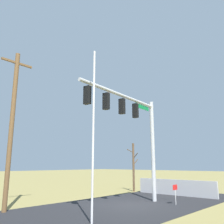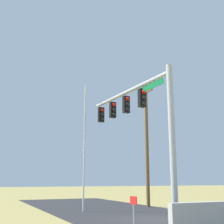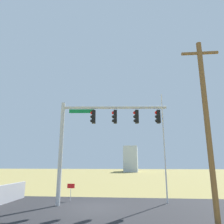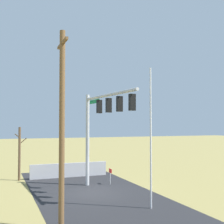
# 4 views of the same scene
# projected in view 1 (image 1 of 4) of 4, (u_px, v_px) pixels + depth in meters

# --- Properties ---
(ground_plane) EXTENTS (160.00, 160.00, 0.00)m
(ground_plane) POSITION_uv_depth(u_px,v_px,m) (130.00, 205.00, 15.10)
(ground_plane) COLOR olive
(road_surface) EXTENTS (28.00, 8.00, 0.01)m
(road_surface) POSITION_uv_depth(u_px,v_px,m) (81.00, 215.00, 12.21)
(road_surface) COLOR #232326
(road_surface) RESTS_ON ground_plane
(sidewalk_corner) EXTENTS (6.00, 6.00, 0.01)m
(sidewalk_corner) POSITION_uv_depth(u_px,v_px,m) (162.00, 200.00, 17.30)
(sidewalk_corner) COLOR #B7B5AD
(sidewalk_corner) RESTS_ON ground_plane
(retaining_fence) EXTENTS (0.20, 6.88, 1.26)m
(retaining_fence) POSITION_uv_depth(u_px,v_px,m) (175.00, 187.00, 19.88)
(retaining_fence) COLOR #A8A8AD
(retaining_fence) RESTS_ON ground_plane
(signal_mast) EXTENTS (7.65, 0.90, 7.04)m
(signal_mast) POSITION_uv_depth(u_px,v_px,m) (134.00, 123.00, 15.76)
(signal_mast) COLOR #B2B5BA
(signal_mast) RESTS_ON ground_plane
(flagpole) EXTENTS (0.10, 0.10, 7.96)m
(flagpole) POSITION_uv_depth(u_px,v_px,m) (93.00, 131.00, 11.10)
(flagpole) COLOR silver
(flagpole) RESTS_ON ground_plane
(utility_pole) EXTENTS (1.90, 0.26, 9.09)m
(utility_pole) POSITION_uv_depth(u_px,v_px,m) (12.00, 125.00, 13.80)
(utility_pole) COLOR brown
(utility_pole) RESTS_ON ground_plane
(bare_tree) EXTENTS (1.27, 1.02, 4.49)m
(bare_tree) POSITION_uv_depth(u_px,v_px,m) (134.00, 166.00, 23.08)
(bare_tree) COLOR brown
(bare_tree) RESTS_ON ground_plane
(open_sign) EXTENTS (0.56, 0.04, 1.22)m
(open_sign) POSITION_uv_depth(u_px,v_px,m) (175.00, 190.00, 15.36)
(open_sign) COLOR silver
(open_sign) RESTS_ON ground_plane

